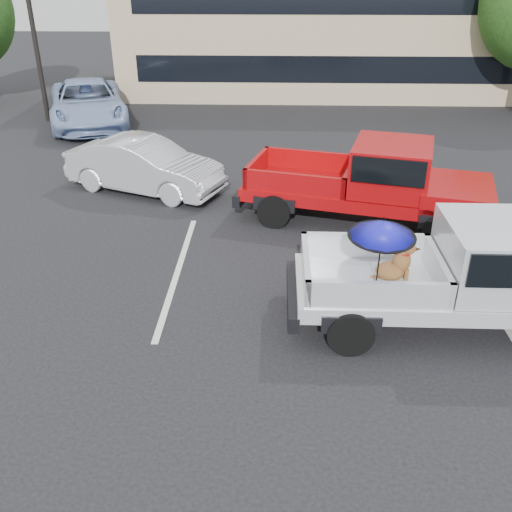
{
  "coord_description": "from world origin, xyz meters",
  "views": [
    {
      "loc": [
        -1.06,
        -8.11,
        5.66
      ],
      "look_at": [
        -1.34,
        0.22,
        1.3
      ],
      "focal_mm": 40.0,
      "sensor_mm": 36.0,
      "label": 1
    }
  ],
  "objects_px": {
    "red_pickup": "(382,180)",
    "silver_sedan": "(144,166)",
    "silver_pickup": "(477,270)",
    "blue_suv": "(88,103)"
  },
  "relations": [
    {
      "from": "silver_pickup",
      "to": "blue_suv",
      "type": "xyz_separation_m",
      "value": [
        -10.53,
        13.15,
        -0.25
      ]
    },
    {
      "from": "silver_sedan",
      "to": "blue_suv",
      "type": "height_order",
      "value": "blue_suv"
    },
    {
      "from": "silver_pickup",
      "to": "red_pickup",
      "type": "bearing_deg",
      "value": 102.0
    },
    {
      "from": "silver_sedan",
      "to": "blue_suv",
      "type": "xyz_separation_m",
      "value": [
        -3.61,
        6.97,
        0.09
      ]
    },
    {
      "from": "blue_suv",
      "to": "silver_pickup",
      "type": "bearing_deg",
      "value": -70.03
    },
    {
      "from": "red_pickup",
      "to": "silver_sedan",
      "type": "relative_size",
      "value": 1.45
    },
    {
      "from": "silver_sedan",
      "to": "blue_suv",
      "type": "distance_m",
      "value": 7.85
    },
    {
      "from": "silver_pickup",
      "to": "red_pickup",
      "type": "relative_size",
      "value": 0.91
    },
    {
      "from": "silver_pickup",
      "to": "blue_suv",
      "type": "height_order",
      "value": "silver_pickup"
    },
    {
      "from": "red_pickup",
      "to": "silver_sedan",
      "type": "height_order",
      "value": "red_pickup"
    }
  ]
}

